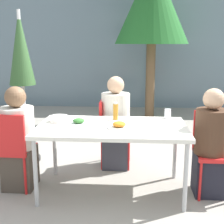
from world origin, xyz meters
TOP-DOWN VIEW (x-y plane):
  - ground_plane at (0.00, 0.00)m, footprint 24.00×24.00m
  - building_facade at (0.00, 4.68)m, footprint 10.00×0.20m
  - dining_table at (0.00, 0.00)m, footprint 1.58×0.89m
  - chair_left at (-1.09, -0.05)m, footprint 0.41×0.41m
  - person_left at (-1.04, 0.03)m, footprint 0.37×0.37m
  - chair_right at (1.09, 0.08)m, footprint 0.40×0.40m
  - person_right at (1.04, 0.00)m, footprint 0.34×0.34m
  - chair_far at (-0.08, 0.75)m, footprint 0.40×0.40m
  - person_far at (0.00, 0.69)m, footprint 0.36×0.36m
  - closed_umbrella at (-1.24, 0.83)m, footprint 0.36×0.36m
  - plate_0 at (0.08, -0.08)m, footprint 0.25×0.25m
  - plate_1 at (-0.36, 0.04)m, footprint 0.23×0.23m
  - bottle at (0.02, 0.27)m, footprint 0.06×0.06m
  - drinking_cup at (0.63, 0.39)m, footprint 0.08×0.08m
  - salad_bowl at (-0.60, 0.15)m, footprint 0.20×0.20m
  - tree_behind_left at (0.60, 3.61)m, footprint 1.55×1.55m

SIDE VIEW (x-z plane):
  - ground_plane at x=0.00m, z-range 0.00..0.00m
  - chair_left at x=-1.09m, z-range 0.08..0.97m
  - chair_right at x=1.09m, z-range 0.08..0.97m
  - chair_far at x=-0.08m, z-range 0.08..0.97m
  - person_left at x=-1.04m, z-range -0.04..1.12m
  - person_right at x=1.04m, z-range -0.03..1.13m
  - person_far at x=0.00m, z-range -0.04..1.16m
  - dining_table at x=0.00m, z-range 0.32..1.07m
  - plate_1 at x=-0.36m, z-range 0.74..0.80m
  - plate_0 at x=0.08m, z-range 0.74..0.81m
  - salad_bowl at x=-0.60m, z-range 0.75..0.81m
  - drinking_cup at x=0.63m, z-range 0.75..0.85m
  - bottle at x=0.02m, z-range 0.74..0.94m
  - closed_umbrella at x=-1.24m, z-range 0.43..2.45m
  - building_facade at x=0.00m, z-range 0.00..3.00m
  - tree_behind_left at x=0.60m, z-range 0.76..4.04m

